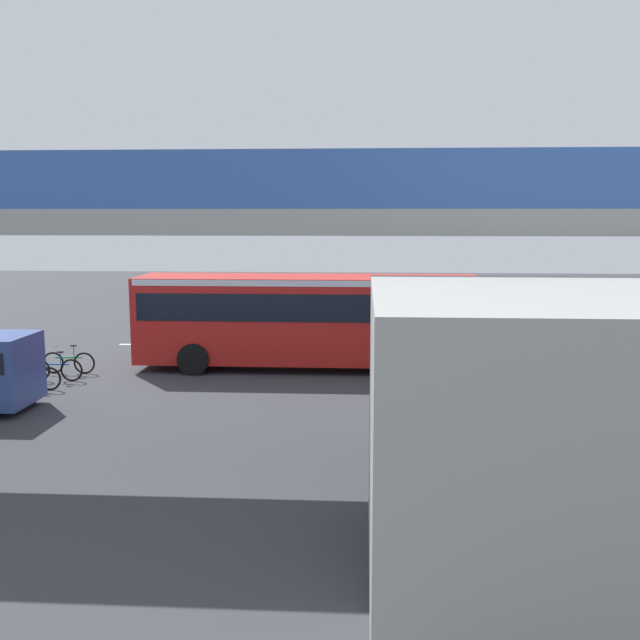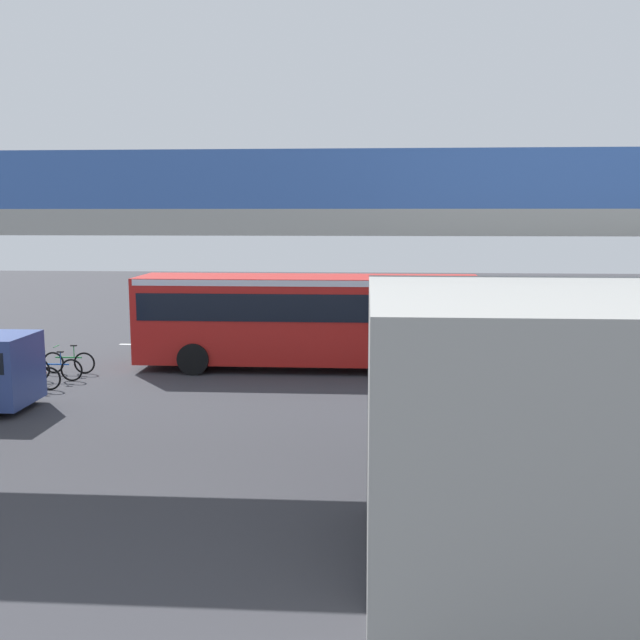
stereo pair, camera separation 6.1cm
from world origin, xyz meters
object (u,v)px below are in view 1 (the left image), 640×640
pedestrian (157,328)px  traffic_sign (228,295)px  city_bus (308,314)px  bicycle_blue (55,370)px  bicycle_green (69,362)px  bicycle_red (32,378)px

pedestrian → traffic_sign: (-2.32, -2.53, 1.00)m
city_bus → bicycle_blue: size_ratio=6.52×
bicycle_blue → bicycle_green: (0.02, -1.09, 0.00)m
bicycle_green → traffic_sign: bearing=-121.8°
bicycle_green → traffic_sign: traffic_sign is taller
bicycle_blue → pedestrian: (-1.76, -5.18, 0.51)m
bicycle_red → pedestrian: 6.68m
city_bus → bicycle_green: (7.83, 1.36, -1.51)m
bicycle_blue → city_bus: bearing=-162.6°
bicycle_red → city_bus: bearing=-155.5°
city_bus → bicycle_red: bearing=24.5°
bicycle_blue → bicycle_red: 1.20m
bicycle_blue → bicycle_red: size_ratio=1.00×
bicycle_blue → bicycle_green: size_ratio=1.00×
city_bus → bicycle_blue: city_bus is taller
bicycle_red → pedestrian: bearing=-107.0°
bicycle_blue → traffic_sign: traffic_sign is taller
city_bus → traffic_sign: bearing=-54.7°
city_bus → bicycle_green: bearing=9.9°
city_bus → pedestrian: city_bus is taller
traffic_sign → bicycle_red: bearing=64.4°
bicycle_red → traffic_sign: bearing=-115.6°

